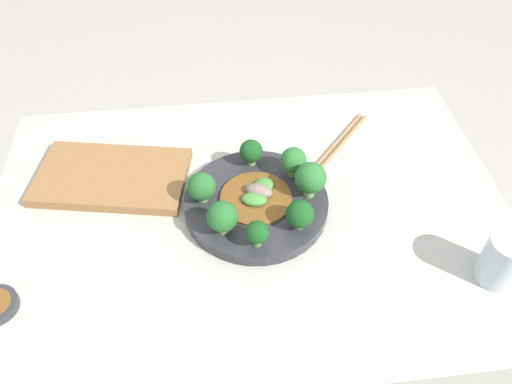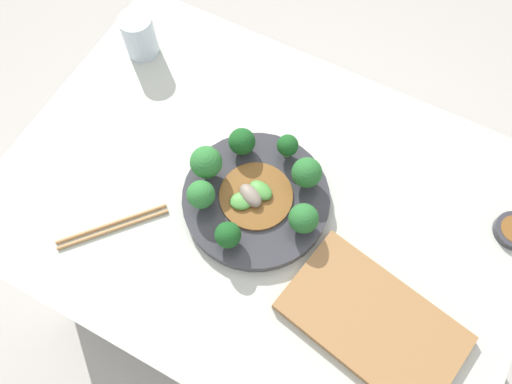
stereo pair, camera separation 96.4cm
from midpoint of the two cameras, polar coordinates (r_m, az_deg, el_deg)
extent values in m
plane|color=#B7B2A8|center=(1.55, -6.85, -26.83)|extent=(8.00, 8.00, 0.00)
cube|color=#B7BCAD|center=(1.18, -9.10, -27.54)|extent=(0.98, 0.70, 0.75)
cylinder|color=#333338|center=(0.80, -14.84, -29.02)|extent=(0.27, 0.27, 0.02)
cylinder|color=#7AAD5B|center=(0.76, -7.53, -27.59)|extent=(0.02, 0.02, 0.02)
sphere|color=#286B2D|center=(0.73, -7.85, -27.72)|extent=(0.06, 0.06, 0.06)
cylinder|color=#70A356|center=(0.78, -16.35, -21.85)|extent=(0.02, 0.02, 0.01)
sphere|color=#19511E|center=(0.76, -16.90, -21.73)|extent=(0.05, 0.05, 0.05)
cylinder|color=#89B76B|center=(0.80, -21.69, -24.82)|extent=(0.02, 0.02, 0.02)
sphere|color=#2D7533|center=(0.77, -22.64, -24.76)|extent=(0.06, 0.06, 0.06)
cylinder|color=#70A356|center=(0.81, -22.93, -28.96)|extent=(0.02, 0.02, 0.02)
sphere|color=#2D7533|center=(0.78, -23.81, -29.05)|extent=(0.05, 0.05, 0.05)
cylinder|color=#70A356|center=(0.76, -10.12, -22.88)|extent=(0.01, 0.01, 0.02)
sphere|color=#19511E|center=(0.74, -10.46, -22.82)|extent=(0.04, 0.04, 0.04)
cylinder|color=#7AAD5B|center=(0.77, -8.70, -33.89)|extent=(0.02, 0.02, 0.01)
sphere|color=#286B2D|center=(0.74, -9.05, -34.23)|extent=(0.05, 0.05, 0.05)
cylinder|color=#89B76B|center=(0.80, -20.01, -34.66)|extent=(0.02, 0.02, 0.01)
sphere|color=#19511E|center=(0.78, -20.73, -34.93)|extent=(0.05, 0.05, 0.05)
cylinder|color=brown|center=(0.78, -15.13, -29.09)|extent=(0.13, 0.13, 0.01)
ellipsoid|color=#4C933D|center=(0.77, -14.73, -28.94)|extent=(0.05, 0.04, 0.02)
ellipsoid|color=gray|center=(0.78, -16.18, -29.35)|extent=(0.06, 0.05, 0.02)
ellipsoid|color=#4C933D|center=(0.78, -17.48, -29.83)|extent=(0.06, 0.05, 0.01)
cylinder|color=silver|center=(0.90, -28.11, -3.09)|extent=(0.07, 0.07, 0.09)
cylinder|color=#AD7F4C|center=(0.90, -33.62, -29.21)|extent=(0.14, 0.16, 0.01)
cylinder|color=#AD7F4C|center=(0.91, -33.69, -28.46)|extent=(0.14, 0.16, 0.01)
cube|color=olive|center=(0.83, 1.58, -45.35)|extent=(0.32, 0.22, 0.02)
camera|label=1|loc=(0.48, 35.89, 50.82)|focal=35.00mm
camera|label=2|loc=(0.48, -144.11, -50.82)|focal=35.00mm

